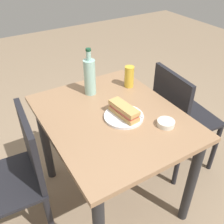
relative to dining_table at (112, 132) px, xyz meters
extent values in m
plane|color=#8C755B|center=(0.00, 0.00, -0.60)|extent=(8.00, 8.00, 0.00)
cube|color=#997251|center=(0.00, 0.00, 0.12)|extent=(0.94, 0.76, 0.03)
cylinder|color=#262628|center=(-0.41, -0.32, -0.25)|extent=(0.06, 0.06, 0.71)
cylinder|color=#262628|center=(-0.41, 0.32, -0.25)|extent=(0.06, 0.06, 0.71)
cylinder|color=#262628|center=(0.41, 0.32, -0.25)|extent=(0.06, 0.06, 0.71)
cube|color=black|center=(0.00, 0.66, -0.14)|extent=(0.44, 0.44, 0.02)
cube|color=black|center=(-0.02, 0.48, 0.07)|extent=(0.38, 0.07, 0.40)
cylinder|color=black|center=(0.20, 0.82, -0.38)|extent=(0.04, 0.04, 0.45)
cylinder|color=black|center=(-0.16, 0.86, -0.38)|extent=(0.04, 0.04, 0.45)
cylinder|color=black|center=(0.16, 0.47, -0.38)|extent=(0.04, 0.04, 0.45)
cylinder|color=black|center=(-0.20, 0.50, -0.38)|extent=(0.04, 0.04, 0.45)
cube|color=black|center=(-0.07, -0.66, -0.14)|extent=(0.43, 0.43, 0.02)
cube|color=black|center=(-0.05, -0.48, 0.07)|extent=(0.38, 0.06, 0.40)
cylinder|color=black|center=(-0.23, -0.47, -0.38)|extent=(0.04, 0.04, 0.45)
cylinder|color=black|center=(0.12, -0.50, -0.38)|extent=(0.04, 0.04, 0.45)
cylinder|color=white|center=(0.06, 0.04, 0.14)|extent=(0.23, 0.23, 0.01)
cube|color=tan|center=(0.06, 0.04, 0.16)|extent=(0.21, 0.09, 0.02)
cube|color=#B74C3D|center=(0.06, 0.04, 0.18)|extent=(0.19, 0.08, 0.02)
cube|color=tan|center=(0.06, 0.04, 0.20)|extent=(0.21, 0.09, 0.02)
cube|color=silver|center=(0.09, 0.11, 0.15)|extent=(0.10, 0.05, 0.00)
cube|color=#59331E|center=(0.01, 0.08, 0.15)|extent=(0.08, 0.04, 0.01)
cylinder|color=#99C6B7|center=(-0.28, 0.01, 0.25)|extent=(0.07, 0.07, 0.23)
cylinder|color=#99C6B7|center=(-0.28, 0.01, 0.40)|extent=(0.03, 0.03, 0.06)
cylinder|color=#19472D|center=(-0.28, 0.01, 0.43)|extent=(0.03, 0.03, 0.02)
cylinder|color=gold|center=(-0.23, 0.27, 0.21)|extent=(0.06, 0.06, 0.15)
cylinder|color=silver|center=(0.24, 0.20, 0.15)|extent=(0.10, 0.10, 0.03)
camera|label=1|loc=(1.03, -0.62, 1.01)|focal=40.71mm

